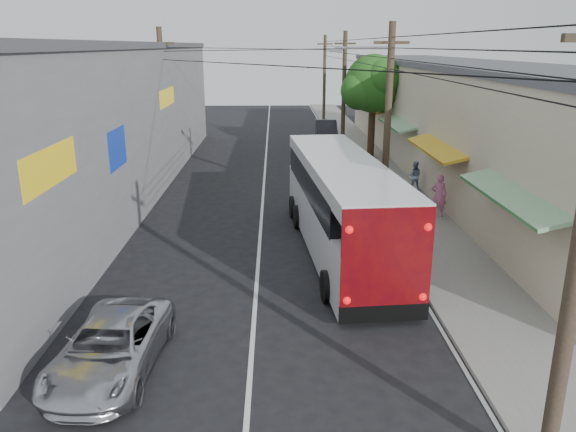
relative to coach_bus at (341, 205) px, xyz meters
name	(u,v)px	position (x,y,z in m)	size (l,w,h in m)	color
ground	(248,407)	(-2.91, -9.10, -1.73)	(120.00, 120.00, 0.00)	black
sidewalk	(383,179)	(3.59, 10.90, -1.67)	(3.00, 80.00, 0.12)	slate
building_right	(457,118)	(8.08, 12.90, 1.43)	(7.09, 40.00, 6.25)	#BAAB94
building_left	(89,119)	(-11.41, 8.90, 1.93)	(7.20, 36.00, 7.25)	gray
utility_poles	(322,104)	(0.21, 11.23, 2.40)	(11.80, 45.28, 8.00)	#473828
street_tree	(374,86)	(3.96, 16.92, 2.95)	(4.40, 4.00, 6.60)	#3F2B19
coach_bus	(341,205)	(0.00, 0.00, 0.00)	(3.43, 11.73, 3.33)	silver
jeepney	(111,347)	(-6.03, -7.68, -1.11)	(2.04, 4.43, 1.23)	silver
parked_suv	(340,176)	(0.89, 8.12, -0.84)	(2.48, 6.11, 1.77)	#A2A3AB
parked_car_mid	(345,160)	(1.69, 12.61, -0.91)	(1.93, 4.80, 1.64)	black
parked_car_far	(326,130)	(1.69, 24.64, -0.96)	(1.61, 4.62, 1.52)	black
pedestrian_near	(439,195)	(4.59, 3.77, -0.70)	(0.66, 0.43, 1.81)	#CF6EA3
pedestrian_far	(414,176)	(4.64, 8.21, -0.87)	(0.72, 0.56, 1.48)	#8399BF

